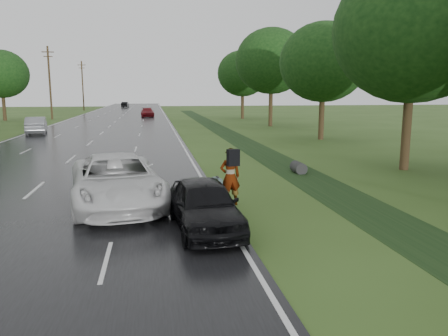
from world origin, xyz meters
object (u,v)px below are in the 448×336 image
pedestrian (230,176)px  dark_sedan (205,204)px  silver_sedan (36,125)px  white_pickup (116,181)px

pedestrian → dark_sedan: 2.91m
dark_sedan → silver_sedan: (-11.80, 30.46, 0.06)m
white_pickup → silver_sedan: bearing=99.7°
silver_sedan → white_pickup: bearing=98.8°
white_pickup → dark_sedan: size_ratio=1.47×
pedestrian → dark_sedan: bearing=55.9°
white_pickup → silver_sedan: white_pickup is taller
dark_sedan → silver_sedan: bearing=106.9°
silver_sedan → pedestrian: bearing=105.3°
dark_sedan → pedestrian: bearing=61.7°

